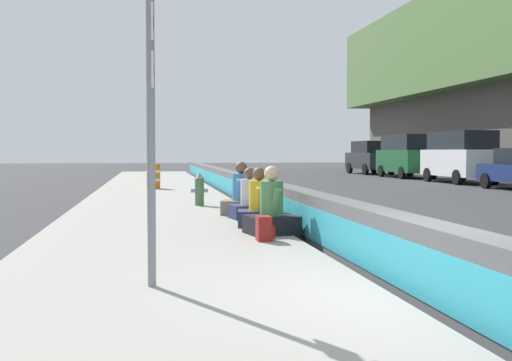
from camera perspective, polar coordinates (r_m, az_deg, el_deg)
ground_plane at (r=6.88m, az=15.89°, el=-10.86°), size 160.00×160.00×0.00m
sidewalk_strip at (r=6.24m, az=-7.18°, el=-11.52°), size 80.00×4.40×0.14m
jersey_barrier at (r=6.79m, az=15.91°, el=-7.38°), size 76.00×0.45×0.85m
route_sign_post at (r=6.94m, az=-9.31°, el=7.89°), size 0.44×0.09×3.60m
fire_hydrant at (r=17.15m, az=-5.05°, el=-0.73°), size 0.26×0.46×0.88m
seated_person_foreground at (r=11.26m, az=1.40°, el=-2.87°), size 0.87×0.97×1.19m
seated_person_middle at (r=12.38m, az=0.28°, el=-2.44°), size 0.80×0.91×1.14m
seated_person_rear at (r=13.79m, az=-0.59°, el=-1.98°), size 0.79×0.88×1.10m
seated_person_far at (r=14.69m, az=-1.33°, el=-1.56°), size 0.93×1.02×1.21m
backpack at (r=10.39m, az=0.75°, el=-4.32°), size 0.32×0.28×0.40m
construction_barrel at (r=25.21m, az=-9.11°, el=0.39°), size 0.54×0.54×0.95m
parked_car_midline at (r=33.34m, az=17.72°, el=2.10°), size 5.11×2.13×2.56m
parked_car_far at (r=39.12m, az=13.26°, el=2.22°), size 5.11×2.12×2.56m
parked_car_farther at (r=44.99m, az=10.11°, el=2.08°), size 4.87×2.21×2.28m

